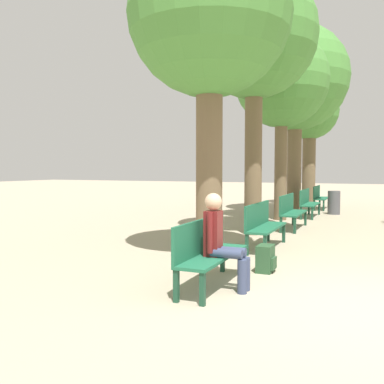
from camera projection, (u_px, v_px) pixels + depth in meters
name	position (u px, v px, depth m)	size (l,w,h in m)	color
ground_plane	(371.00, 309.00, 4.76)	(80.00, 80.00, 0.00)	tan
bench_row_0	(208.00, 248.00, 5.66)	(0.42, 1.70, 0.88)	#1E6042
bench_row_1	(262.00, 222.00, 8.33)	(0.42, 1.70, 0.88)	#1E6042
bench_row_2	(291.00, 209.00, 11.00)	(0.42, 1.70, 0.88)	#1E6042
bench_row_3	(308.00, 201.00, 13.67)	(0.42, 1.70, 0.88)	#1E6042
bench_row_4	(319.00, 196.00, 16.33)	(0.42, 1.70, 0.88)	#1E6042
tree_row_0	(210.00, 18.00, 7.29)	(2.82, 2.82, 5.61)	brown
tree_row_1	(254.00, 38.00, 9.88)	(2.92, 2.92, 6.10)	brown
tree_row_2	(282.00, 82.00, 12.73)	(2.80, 2.80, 5.58)	brown
tree_row_3	(295.00, 79.00, 14.77)	(3.64, 3.64, 6.50)	brown
tree_row_4	(310.00, 114.00, 17.94)	(2.41, 2.41, 5.18)	brown
person_seated	(221.00, 239.00, 5.49)	(0.59, 0.33, 1.24)	#384260
backpack	(266.00, 259.00, 6.43)	(0.26, 0.33, 0.41)	#284C2D
trash_bin	(334.00, 203.00, 14.44)	(0.41, 0.41, 0.79)	#4C4C51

